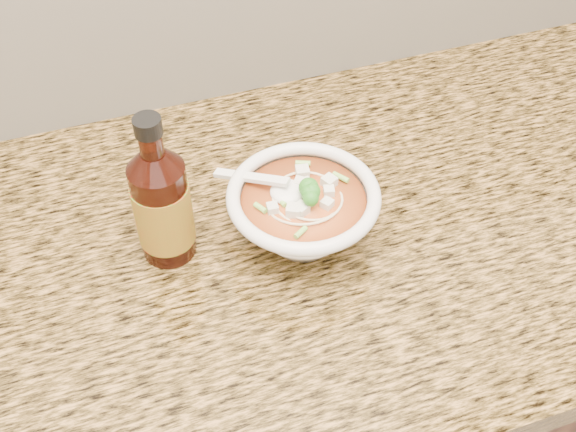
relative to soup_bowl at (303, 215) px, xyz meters
name	(u,v)px	position (x,y,z in m)	size (l,w,h in m)	color
cabinet	(238,422)	(-0.11, 0.02, -0.51)	(4.00, 0.65, 0.86)	black
counter_slab	(220,258)	(-0.11, 0.02, -0.06)	(4.00, 0.68, 0.04)	#AA783E
soup_bowl	(303,215)	(0.00, 0.00, 0.00)	(0.19, 0.19, 0.11)	white
hot_sauce_bottle	(162,205)	(-0.17, 0.04, 0.04)	(0.09, 0.09, 0.21)	#3E1108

